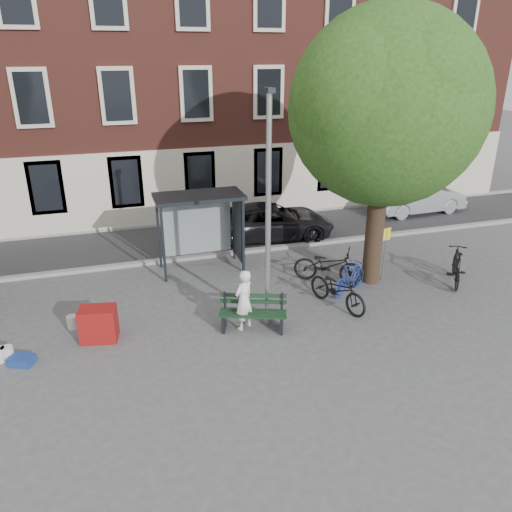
{
  "coord_description": "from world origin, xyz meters",
  "views": [
    {
      "loc": [
        -3.85,
        -11.33,
        6.9
      ],
      "look_at": [
        0.1,
        1.35,
        1.4
      ],
      "focal_mm": 35.0,
      "sensor_mm": 36.0,
      "label": 1
    }
  ],
  "objects_px": {
    "bike_c": "(338,289)",
    "car_dark": "(271,221)",
    "bus_shelter": "(211,213)",
    "lamppost": "(268,226)",
    "bike_a": "(328,265)",
    "bike_b": "(350,278)",
    "bench": "(253,314)",
    "painter": "(244,300)",
    "red_stand": "(99,324)",
    "bike_d": "(457,266)",
    "car_silver": "(418,197)",
    "notice_sign": "(386,244)"
  },
  "relations": [
    {
      "from": "lamppost",
      "to": "red_stand",
      "type": "distance_m",
      "value": 4.99
    },
    {
      "from": "bike_a",
      "to": "car_silver",
      "type": "relative_size",
      "value": 0.51
    },
    {
      "from": "bike_a",
      "to": "red_stand",
      "type": "height_order",
      "value": "bike_a"
    },
    {
      "from": "bike_a",
      "to": "notice_sign",
      "type": "relative_size",
      "value": 1.26
    },
    {
      "from": "bike_a",
      "to": "car_silver",
      "type": "xyz_separation_m",
      "value": [
        7.03,
        5.56,
        0.14
      ]
    },
    {
      "from": "lamppost",
      "to": "bike_a",
      "type": "distance_m",
      "value": 3.91
    },
    {
      "from": "bench",
      "to": "painter",
      "type": "bearing_deg",
      "value": 175.79
    },
    {
      "from": "lamppost",
      "to": "bike_a",
      "type": "bearing_deg",
      "value": 34.56
    },
    {
      "from": "painter",
      "to": "lamppost",
      "type": "bearing_deg",
      "value": 157.85
    },
    {
      "from": "bike_b",
      "to": "car_dark",
      "type": "height_order",
      "value": "car_dark"
    },
    {
      "from": "bench",
      "to": "bike_b",
      "type": "bearing_deg",
      "value": 38.81
    },
    {
      "from": "car_silver",
      "to": "lamppost",
      "type": "bearing_deg",
      "value": 124.24
    },
    {
      "from": "bike_a",
      "to": "car_silver",
      "type": "height_order",
      "value": "car_silver"
    },
    {
      "from": "bike_b",
      "to": "lamppost",
      "type": "bearing_deg",
      "value": 77.79
    },
    {
      "from": "painter",
      "to": "bike_d",
      "type": "distance_m",
      "value": 7.23
    },
    {
      "from": "lamppost",
      "to": "car_dark",
      "type": "xyz_separation_m",
      "value": [
        2.24,
        6.24,
        -2.1
      ]
    },
    {
      "from": "bike_c",
      "to": "red_stand",
      "type": "bearing_deg",
      "value": 157.77
    },
    {
      "from": "bus_shelter",
      "to": "red_stand",
      "type": "xyz_separation_m",
      "value": [
        -3.79,
        -3.69,
        -1.47
      ]
    },
    {
      "from": "bike_c",
      "to": "car_dark",
      "type": "distance_m",
      "value": 6.04
    },
    {
      "from": "bike_b",
      "to": "bike_c",
      "type": "distance_m",
      "value": 1.07
    },
    {
      "from": "painter",
      "to": "bike_d",
      "type": "bearing_deg",
      "value": 153.06
    },
    {
      "from": "car_dark",
      "to": "bike_b",
      "type": "bearing_deg",
      "value": -165.6
    },
    {
      "from": "bus_shelter",
      "to": "painter",
      "type": "xyz_separation_m",
      "value": [
        -0.09,
        -4.23,
        -1.08
      ]
    },
    {
      "from": "car_silver",
      "to": "red_stand",
      "type": "relative_size",
      "value": 4.85
    },
    {
      "from": "painter",
      "to": "red_stand",
      "type": "bearing_deg",
      "value": -40.65
    },
    {
      "from": "lamppost",
      "to": "notice_sign",
      "type": "distance_m",
      "value": 4.91
    },
    {
      "from": "car_silver",
      "to": "bike_d",
      "type": "bearing_deg",
      "value": 151.88
    },
    {
      "from": "notice_sign",
      "to": "bike_d",
      "type": "bearing_deg",
      "value": -33.91
    },
    {
      "from": "bus_shelter",
      "to": "bike_b",
      "type": "xyz_separation_m",
      "value": [
        3.57,
        -3.16,
        -1.43
      ]
    },
    {
      "from": "lamppost",
      "to": "painter",
      "type": "height_order",
      "value": "lamppost"
    },
    {
      "from": "bench",
      "to": "car_silver",
      "type": "relative_size",
      "value": 0.42
    },
    {
      "from": "bike_a",
      "to": "bike_d",
      "type": "relative_size",
      "value": 1.14
    },
    {
      "from": "bike_a",
      "to": "car_dark",
      "type": "relative_size",
      "value": 0.45
    },
    {
      "from": "painter",
      "to": "red_stand",
      "type": "xyz_separation_m",
      "value": [
        -3.7,
        0.54,
        -0.39
      ]
    },
    {
      "from": "bike_a",
      "to": "bus_shelter",
      "type": "bearing_deg",
      "value": 88.22
    },
    {
      "from": "bike_a",
      "to": "red_stand",
      "type": "distance_m",
      "value": 7.19
    },
    {
      "from": "bike_c",
      "to": "car_dark",
      "type": "xyz_separation_m",
      "value": [
        0.04,
        6.04,
        0.13
      ]
    },
    {
      "from": "painter",
      "to": "bench",
      "type": "xyz_separation_m",
      "value": [
        0.22,
        -0.1,
        -0.42
      ]
    },
    {
      "from": "bus_shelter",
      "to": "bike_c",
      "type": "height_order",
      "value": "bus_shelter"
    },
    {
      "from": "bus_shelter",
      "to": "bike_a",
      "type": "bearing_deg",
      "value": -34.88
    },
    {
      "from": "notice_sign",
      "to": "bike_b",
      "type": "bearing_deg",
      "value": -170.29
    },
    {
      "from": "lamppost",
      "to": "bike_d",
      "type": "height_order",
      "value": "lamppost"
    },
    {
      "from": "bike_a",
      "to": "painter",
      "type": "bearing_deg",
      "value": 153.36
    },
    {
      "from": "bike_c",
      "to": "red_stand",
      "type": "relative_size",
      "value": 2.37
    },
    {
      "from": "lamppost",
      "to": "notice_sign",
      "type": "relative_size",
      "value": 3.47
    },
    {
      "from": "bus_shelter",
      "to": "bike_d",
      "type": "height_order",
      "value": "bus_shelter"
    },
    {
      "from": "painter",
      "to": "bike_d",
      "type": "xyz_separation_m",
      "value": [
        7.2,
        0.69,
        -0.25
      ]
    },
    {
      "from": "bench",
      "to": "red_stand",
      "type": "distance_m",
      "value": 3.97
    },
    {
      "from": "bus_shelter",
      "to": "car_dark",
      "type": "bearing_deg",
      "value": 36.84
    },
    {
      "from": "bike_c",
      "to": "bike_d",
      "type": "relative_size",
      "value": 1.1
    }
  ]
}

